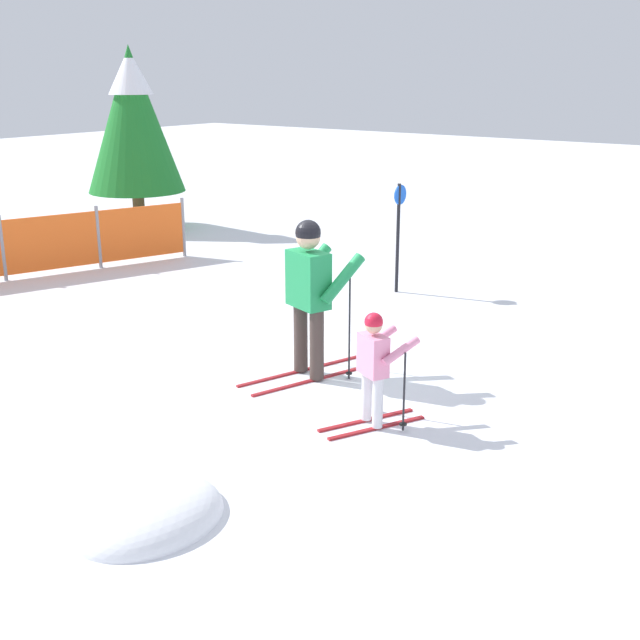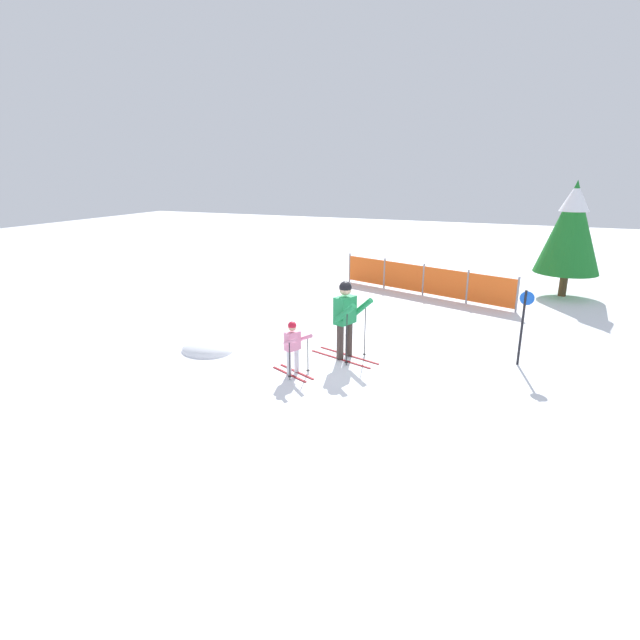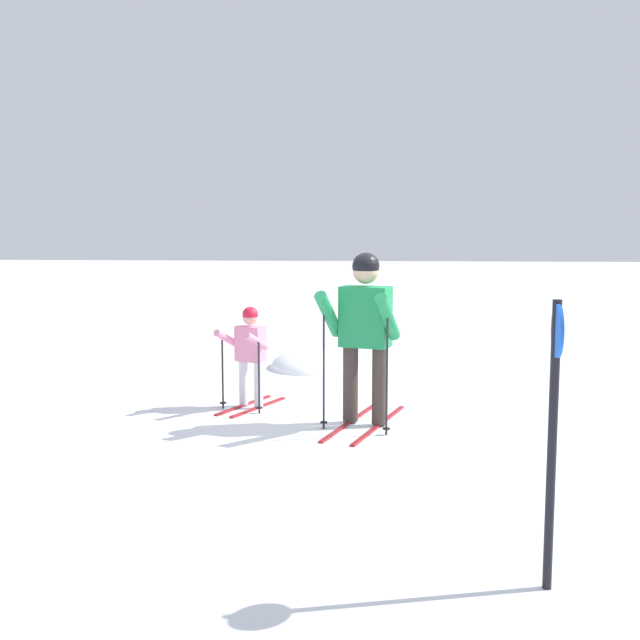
{
  "view_description": "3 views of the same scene",
  "coord_description": "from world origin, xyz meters",
  "px_view_note": "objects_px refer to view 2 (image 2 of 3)",
  "views": [
    {
      "loc": [
        -6.24,
        -4.92,
        3.12
      ],
      "look_at": [
        -0.09,
        -0.34,
        0.72
      ],
      "focal_mm": 45.0,
      "sensor_mm": 36.0,
      "label": 1
    },
    {
      "loc": [
        3.48,
        -9.5,
        3.88
      ],
      "look_at": [
        -0.35,
        -0.38,
        0.88
      ],
      "focal_mm": 28.0,
      "sensor_mm": 36.0,
      "label": 2
    },
    {
      "loc": [
        7.74,
        -0.03,
        2.0
      ],
      "look_at": [
        -0.41,
        -0.54,
        0.96
      ],
      "focal_mm": 45.0,
      "sensor_mm": 36.0,
      "label": 3
    }
  ],
  "objects_px": {
    "skier_adult": "(346,313)",
    "trail_marker": "(523,320)",
    "conifer_far": "(572,226)",
    "safety_fence": "(423,279)",
    "skier_child": "(293,344)"
  },
  "relations": [
    {
      "from": "conifer_far",
      "to": "trail_marker",
      "type": "height_order",
      "value": "conifer_far"
    },
    {
      "from": "skier_adult",
      "to": "conifer_far",
      "type": "relative_size",
      "value": 0.47
    },
    {
      "from": "safety_fence",
      "to": "conifer_far",
      "type": "relative_size",
      "value": 1.6
    },
    {
      "from": "safety_fence",
      "to": "conifer_far",
      "type": "height_order",
      "value": "conifer_far"
    },
    {
      "from": "safety_fence",
      "to": "skier_adult",
      "type": "bearing_deg",
      "value": -93.53
    },
    {
      "from": "safety_fence",
      "to": "conifer_far",
      "type": "distance_m",
      "value": 4.75
    },
    {
      "from": "safety_fence",
      "to": "conifer_far",
      "type": "xyz_separation_m",
      "value": [
        4.12,
        1.63,
        1.7
      ]
    },
    {
      "from": "skier_adult",
      "to": "trail_marker",
      "type": "relative_size",
      "value": 1.06
    },
    {
      "from": "skier_child",
      "to": "trail_marker",
      "type": "xyz_separation_m",
      "value": [
        4.07,
        2.24,
        0.34
      ]
    },
    {
      "from": "skier_adult",
      "to": "safety_fence",
      "type": "xyz_separation_m",
      "value": [
        0.38,
        6.2,
        -0.49
      ]
    },
    {
      "from": "skier_adult",
      "to": "skier_child",
      "type": "xyz_separation_m",
      "value": [
        -0.64,
        -1.22,
        -0.37
      ]
    },
    {
      "from": "safety_fence",
      "to": "trail_marker",
      "type": "distance_m",
      "value": 6.03
    },
    {
      "from": "trail_marker",
      "to": "skier_adult",
      "type": "bearing_deg",
      "value": -163.38
    },
    {
      "from": "skier_child",
      "to": "conifer_far",
      "type": "distance_m",
      "value": 10.53
    },
    {
      "from": "skier_adult",
      "to": "skier_child",
      "type": "height_order",
      "value": "skier_adult"
    }
  ]
}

